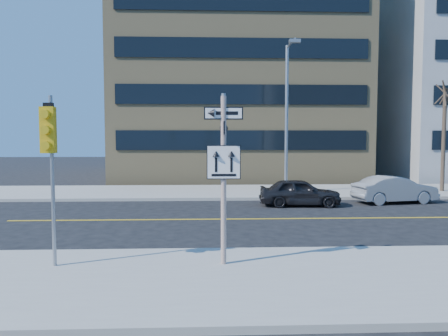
{
  "coord_description": "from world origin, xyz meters",
  "views": [
    {
      "loc": [
        -0.42,
        -12.8,
        3.18
      ],
      "look_at": [
        0.28,
        4.0,
        2.0
      ],
      "focal_mm": 35.0,
      "sensor_mm": 36.0,
      "label": 1
    }
  ],
  "objects_px": {
    "parked_car_a": "(300,192)",
    "parked_car_b": "(395,190)",
    "sign_pole": "(224,169)",
    "streetlight_a": "(287,108)",
    "traffic_signal": "(49,144)",
    "street_tree_west": "(445,96)"
  },
  "relations": [
    {
      "from": "traffic_signal",
      "to": "parked_car_b",
      "type": "height_order",
      "value": "traffic_signal"
    },
    {
      "from": "parked_car_a",
      "to": "parked_car_b",
      "type": "bearing_deg",
      "value": -78.98
    },
    {
      "from": "parked_car_b",
      "to": "street_tree_west",
      "type": "bearing_deg",
      "value": -60.9
    },
    {
      "from": "traffic_signal",
      "to": "street_tree_west",
      "type": "relative_size",
      "value": 0.63
    },
    {
      "from": "sign_pole",
      "to": "streetlight_a",
      "type": "height_order",
      "value": "streetlight_a"
    },
    {
      "from": "traffic_signal",
      "to": "parked_car_a",
      "type": "relative_size",
      "value": 1.07
    },
    {
      "from": "parked_car_b",
      "to": "traffic_signal",
      "type": "bearing_deg",
      "value": 119.9
    },
    {
      "from": "parked_car_b",
      "to": "street_tree_west",
      "type": "xyz_separation_m",
      "value": [
        4.25,
        3.42,
        4.87
      ]
    },
    {
      "from": "street_tree_west",
      "to": "sign_pole",
      "type": "bearing_deg",
      "value": -133.26
    },
    {
      "from": "traffic_signal",
      "to": "parked_car_b",
      "type": "relative_size",
      "value": 1.0
    },
    {
      "from": "sign_pole",
      "to": "parked_car_b",
      "type": "relative_size",
      "value": 1.02
    },
    {
      "from": "sign_pole",
      "to": "traffic_signal",
      "type": "height_order",
      "value": "sign_pole"
    },
    {
      "from": "parked_car_a",
      "to": "parked_car_b",
      "type": "height_order",
      "value": "parked_car_b"
    },
    {
      "from": "parked_car_b",
      "to": "streetlight_a",
      "type": "xyz_separation_m",
      "value": [
        -4.75,
        2.87,
        4.1
      ]
    },
    {
      "from": "sign_pole",
      "to": "streetlight_a",
      "type": "relative_size",
      "value": 0.51
    },
    {
      "from": "parked_car_b",
      "to": "streetlight_a",
      "type": "distance_m",
      "value": 6.9
    },
    {
      "from": "parked_car_a",
      "to": "street_tree_west",
      "type": "height_order",
      "value": "street_tree_west"
    },
    {
      "from": "street_tree_west",
      "to": "parked_car_b",
      "type": "bearing_deg",
      "value": -141.21
    },
    {
      "from": "sign_pole",
      "to": "streetlight_a",
      "type": "distance_m",
      "value": 14.05
    },
    {
      "from": "parked_car_b",
      "to": "street_tree_west",
      "type": "relative_size",
      "value": 0.63
    },
    {
      "from": "parked_car_a",
      "to": "parked_car_b",
      "type": "relative_size",
      "value": 0.94
    },
    {
      "from": "traffic_signal",
      "to": "parked_car_a",
      "type": "distance_m",
      "value": 12.88
    }
  ]
}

